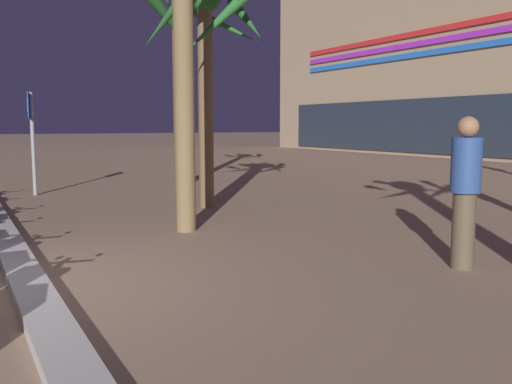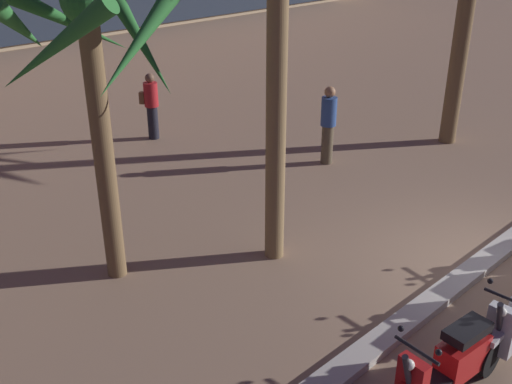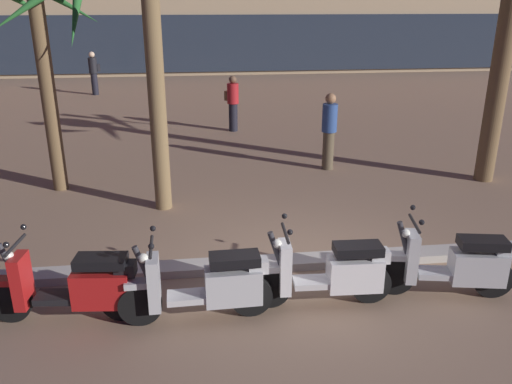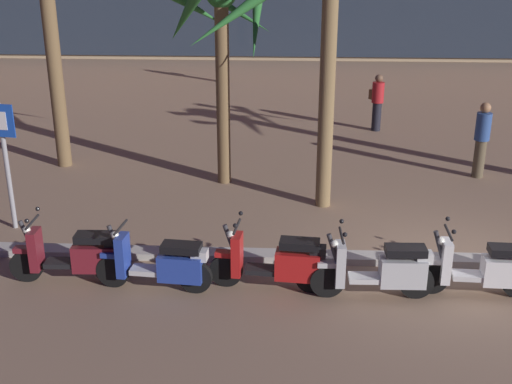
# 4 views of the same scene
# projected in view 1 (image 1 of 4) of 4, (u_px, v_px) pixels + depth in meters

# --- Properties ---
(curb_strip) EXTENTS (60.00, 0.36, 0.12)m
(curb_strip) POSITION_uv_depth(u_px,v_px,m) (28.00, 282.00, 5.63)
(curb_strip) COLOR #BCB7AD
(curb_strip) RESTS_ON ground
(crossing_sign) EXTENTS (0.60, 0.16, 2.40)m
(crossing_sign) POSITION_uv_depth(u_px,v_px,m) (31.00, 131.00, 12.86)
(crossing_sign) COLOR #939399
(crossing_sign) RESTS_ON ground
(palm_tree_by_mall_entrance) EXTENTS (2.48, 2.52, 6.15)m
(palm_tree_by_mall_entrance) POSITION_uv_depth(u_px,v_px,m) (179.00, 14.00, 14.56)
(palm_tree_by_mall_entrance) COLOR brown
(palm_tree_by_mall_entrance) RESTS_ON ground
(palm_tree_far_corner) EXTENTS (2.54, 2.62, 4.45)m
(palm_tree_far_corner) POSITION_uv_depth(u_px,v_px,m) (205.00, 37.00, 10.78)
(palm_tree_far_corner) COLOR brown
(palm_tree_far_corner) RESTS_ON ground
(pedestrian_window_shopping) EXTENTS (0.34, 0.34, 1.75)m
(pedestrian_window_shopping) POSITION_uv_depth(u_px,v_px,m) (465.00, 189.00, 6.30)
(pedestrian_window_shopping) COLOR brown
(pedestrian_window_shopping) RESTS_ON ground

